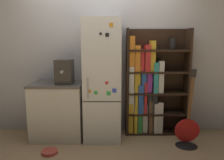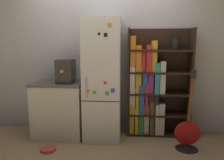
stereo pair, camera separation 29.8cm
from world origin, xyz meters
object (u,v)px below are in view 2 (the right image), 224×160
object	(u,v)px
refrigerator	(103,80)
espresso_machine	(66,71)
bookshelf	(151,89)
guitar	(187,138)
pet_bowl	(48,149)

from	to	relation	value
refrigerator	espresso_machine	distance (m)	0.59
bookshelf	guitar	xyz separation A→B (m)	(0.48, -0.51, -0.59)
espresso_machine	pet_bowl	size ratio (longest dim) A/B	1.64
bookshelf	pet_bowl	world-z (taller)	bookshelf
guitar	refrigerator	bearing A→B (deg)	165.04
bookshelf	refrigerator	bearing A→B (deg)	-166.43
pet_bowl	bookshelf	bearing A→B (deg)	26.77
bookshelf	pet_bowl	bearing A→B (deg)	-153.23
bookshelf	pet_bowl	distance (m)	1.79
refrigerator	guitar	world-z (taller)	refrigerator
guitar	pet_bowl	size ratio (longest dim) A/B	5.18
refrigerator	guitar	bearing A→B (deg)	-14.96
refrigerator	pet_bowl	size ratio (longest dim) A/B	8.37
refrigerator	bookshelf	bearing A→B (deg)	13.57
bookshelf	espresso_machine	bearing A→B (deg)	-170.09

